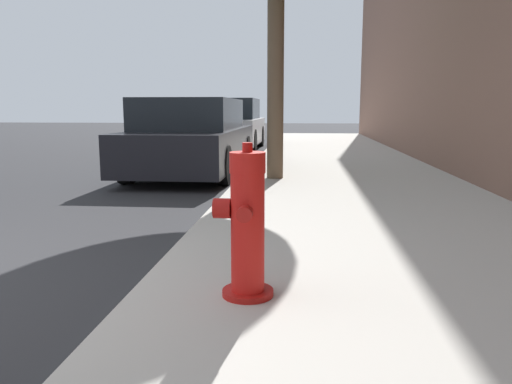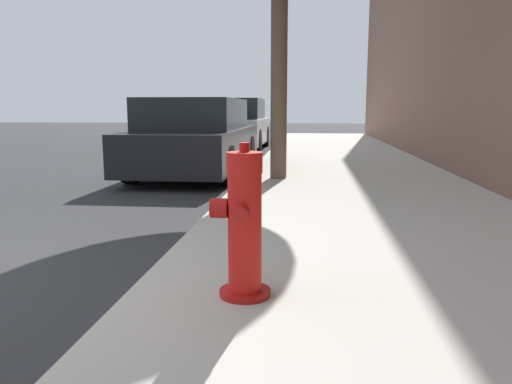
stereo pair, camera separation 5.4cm
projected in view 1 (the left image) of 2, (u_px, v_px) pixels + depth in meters
The scene contains 4 objects.
sidewalk_slab at pixel (439, 329), 2.57m from camera, with size 3.44×40.00×0.11m.
fire_hydrant at pixel (247, 227), 2.82m from camera, with size 0.34×0.35×0.88m.
parked_car_near at pixel (193, 138), 9.07m from camera, with size 1.75×4.49×1.36m.
parked_car_mid at pixel (229, 125), 14.69m from camera, with size 1.86×3.97×1.48m.
Camera 1 is at (2.83, -2.50, 1.18)m, focal length 35.00 mm.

